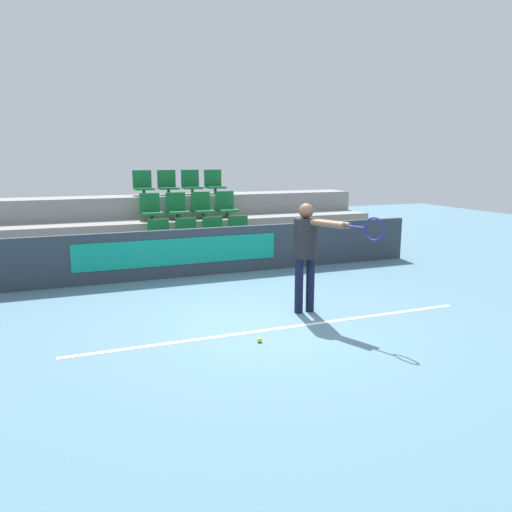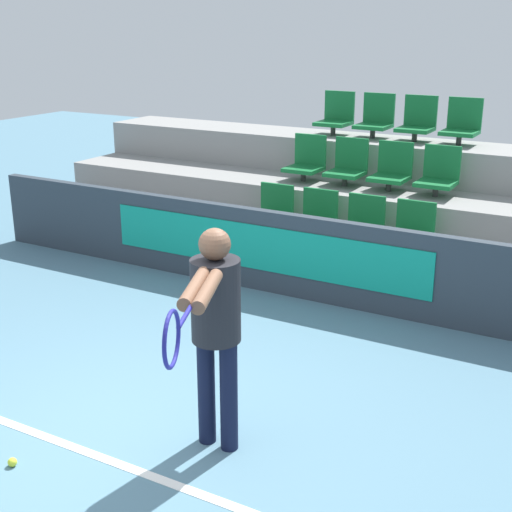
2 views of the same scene
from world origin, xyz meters
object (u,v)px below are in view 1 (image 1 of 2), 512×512
(stadium_chair_0, at_px, (160,236))
(stadium_chair_1, at_px, (188,235))
(stadium_chair_5, at_px, (177,208))
(tennis_player, at_px, (308,245))
(stadium_chair_11, at_px, (214,183))
(stadium_chair_4, at_px, (151,209))
(stadium_chair_8, at_px, (143,185))
(stadium_chair_3, at_px, (240,232))
(tennis_ball, at_px, (260,340))
(stadium_chair_6, at_px, (202,207))
(stadium_chair_9, at_px, (168,184))
(stadium_chair_10, at_px, (191,184))
(stadium_chair_7, at_px, (226,206))
(stadium_chair_2, at_px, (214,233))

(stadium_chair_0, bearing_deg, stadium_chair_1, 0.00)
(stadium_chair_5, xyz_separation_m, tennis_player, (0.94, -4.68, -0.17))
(stadium_chair_0, height_order, stadium_chair_11, stadium_chair_11)
(stadium_chair_1, xyz_separation_m, stadium_chair_5, (0.00, 0.95, 0.49))
(stadium_chair_4, bearing_deg, stadium_chair_1, -58.02)
(stadium_chair_8, bearing_deg, stadium_chair_4, -90.00)
(stadium_chair_3, relative_size, stadium_chair_5, 1.00)
(stadium_chair_8, bearing_deg, stadium_chair_0, -90.00)
(stadium_chair_0, relative_size, tennis_ball, 9.01)
(stadium_chair_11, bearing_deg, stadium_chair_4, -151.90)
(tennis_player, bearing_deg, tennis_ball, -163.45)
(stadium_chair_6, relative_size, stadium_chair_9, 1.00)
(stadium_chair_5, distance_m, stadium_chair_11, 1.59)
(stadium_chair_1, relative_size, stadium_chair_5, 1.00)
(stadium_chair_4, xyz_separation_m, stadium_chair_10, (1.19, 0.95, 0.49))
(stadium_chair_1, xyz_separation_m, stadium_chair_7, (1.19, 0.95, 0.49))
(stadium_chair_3, distance_m, stadium_chair_11, 2.13)
(stadium_chair_1, bearing_deg, tennis_ball, -92.62)
(stadium_chair_6, bearing_deg, stadium_chair_10, 90.00)
(stadium_chair_3, bearing_deg, stadium_chair_2, 180.00)
(stadium_chair_2, distance_m, stadium_chair_6, 1.07)
(stadium_chair_10, relative_size, stadium_chair_11, 1.00)
(stadium_chair_1, distance_m, stadium_chair_7, 1.59)
(stadium_chair_8, height_order, tennis_player, stadium_chair_8)
(stadium_chair_5, xyz_separation_m, stadium_chair_7, (1.19, 0.00, 0.00))
(stadium_chair_2, xyz_separation_m, stadium_chair_3, (0.59, 0.00, 0.00))
(stadium_chair_7, bearing_deg, stadium_chair_4, 180.00)
(stadium_chair_9, bearing_deg, stadium_chair_5, -90.00)
(stadium_chair_8, xyz_separation_m, stadium_chair_9, (0.59, 0.00, 0.00))
(stadium_chair_1, bearing_deg, stadium_chair_5, 90.00)
(stadium_chair_2, relative_size, stadium_chair_4, 1.00)
(stadium_chair_1, distance_m, stadium_chair_2, 0.59)
(stadium_chair_1, relative_size, stadium_chair_3, 1.00)
(stadium_chair_3, height_order, stadium_chair_11, stadium_chair_11)
(stadium_chair_3, distance_m, stadium_chair_7, 1.07)
(tennis_player, bearing_deg, stadium_chair_9, 78.02)
(stadium_chair_0, distance_m, stadium_chair_2, 1.19)
(stadium_chair_0, height_order, stadium_chair_4, stadium_chair_4)
(stadium_chair_1, xyz_separation_m, stadium_chair_6, (0.59, 0.95, 0.49))
(stadium_chair_0, height_order, stadium_chair_10, stadium_chair_10)
(stadium_chair_8, relative_size, tennis_player, 0.35)
(tennis_player, bearing_deg, stadium_chair_2, 73.85)
(stadium_chair_10, bearing_deg, stadium_chair_11, 0.00)
(stadium_chair_4, xyz_separation_m, stadium_chair_5, (0.59, 0.00, 0.00))
(stadium_chair_5, bearing_deg, tennis_ball, -92.18)
(stadium_chair_4, distance_m, stadium_chair_8, 1.07)
(tennis_player, bearing_deg, stadium_chair_7, 65.54)
(stadium_chair_2, relative_size, stadium_chair_10, 1.00)
(stadium_chair_10, height_order, tennis_ball, stadium_chair_10)
(stadium_chair_4, height_order, stadium_chair_9, stadium_chair_9)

